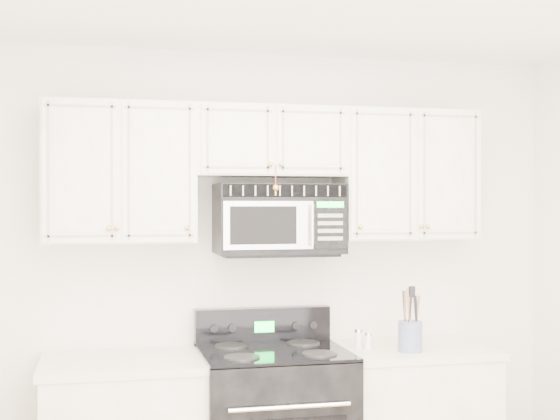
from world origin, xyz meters
name	(u,v)px	position (x,y,z in m)	size (l,w,h in m)	color
room	(361,321)	(0.00, 0.00, 1.30)	(3.51, 3.51, 2.61)	#A08655
upper_cabinets	(269,167)	(0.00, 1.58, 1.93)	(2.44, 0.37, 0.75)	white
microwave	(279,219)	(0.06, 1.57, 1.65)	(0.71, 0.40, 0.39)	black
utensil_crock	(410,334)	(0.73, 1.29, 1.01)	(0.13, 0.13, 0.35)	slate
shaker_salt	(359,338)	(0.49, 1.45, 0.97)	(0.04, 0.04, 0.11)	white
shaker_pepper	(368,341)	(0.52, 1.40, 0.97)	(0.04, 0.04, 0.09)	white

